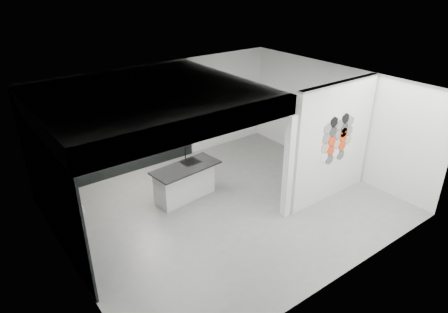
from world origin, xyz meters
TOP-DOWN VIEW (x-y plane):
  - floor at (0.00, 0.00)m, footprint 7.00×6.00m
  - partition_panel at (2.23, -1.00)m, footprint 2.45×0.15m
  - bay_clad_back at (-1.30, 2.97)m, footprint 4.40×0.04m
  - bay_clad_left at (-3.47, 1.00)m, footprint 0.04×4.00m
  - bulkhead at (-1.30, 1.00)m, footprint 4.40×4.00m
  - corner_column at (0.82, -1.00)m, footprint 0.16×0.16m
  - fascia_beam at (-1.30, -0.92)m, footprint 4.40×0.16m
  - wall_basin at (-3.24, 0.80)m, footprint 0.40×0.60m
  - display_shelf at (-1.20, 2.87)m, footprint 3.00×0.15m
  - kitchen_island at (-0.56, 0.95)m, footprint 1.68×0.88m
  - stockpot at (-2.43, 2.87)m, footprint 0.21×0.21m
  - kettle at (0.03, 2.87)m, footprint 0.18×0.18m
  - glass_bowl at (0.15, 2.87)m, footprint 0.16×0.16m
  - glass_vase at (0.15, 2.87)m, footprint 0.13×0.13m
  - bottle_dark at (-1.27, 2.87)m, footprint 0.06×0.06m
  - utensil_cup at (-1.74, 2.87)m, footprint 0.09×0.09m
  - hex_tile_cluster at (2.26, -1.09)m, footprint 1.04×0.02m

SIDE VIEW (x-z plane):
  - floor at x=0.00m, z-range -0.01..0.00m
  - kitchen_island at x=-0.56m, z-range -0.21..1.09m
  - wall_basin at x=-3.24m, z-range 0.79..0.91m
  - bay_clad_back at x=-1.30m, z-range 0.00..2.35m
  - bay_clad_left at x=-3.47m, z-range 0.00..2.35m
  - corner_column at x=0.82m, z-range 0.00..2.35m
  - display_shelf at x=-1.20m, z-range 1.28..1.32m
  - glass_bowl at x=0.15m, z-range 1.32..1.41m
  - utensil_cup at x=-1.74m, z-range 1.32..1.42m
  - kettle at x=0.03m, z-range 1.32..1.46m
  - bottle_dark at x=-1.27m, z-range 1.32..1.47m
  - partition_panel at x=2.23m, z-range 0.00..2.80m
  - glass_vase at x=0.15m, z-range 1.32..1.48m
  - stockpot at x=-2.43m, z-range 1.32..1.48m
  - hex_tile_cluster at x=2.26m, z-range 0.92..2.09m
  - bulkhead at x=-1.30m, z-range 2.35..2.75m
  - fascia_beam at x=-1.30m, z-range 2.35..2.75m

